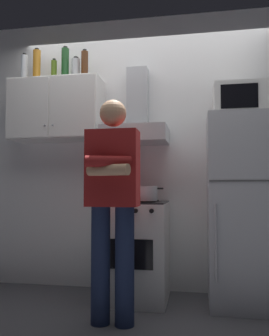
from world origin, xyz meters
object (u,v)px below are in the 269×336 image
bottle_wine_green (65,64)px  person_standing (113,199)px  refrigerator (244,210)px  bottle_olive_oil (54,71)px  bottle_liquor_amber (37,65)px  cooking_pot (146,193)px  bottle_rum_dark (85,65)px  upper_cabinet (57,110)px  bottle_vodka_clear (24,68)px  range_hood (136,123)px  stove_oven (134,250)px  bottle_canister_steel (76,69)px  microwave (242,101)px

bottle_wine_green → person_standing: bearing=-48.0°
refrigerator → bottle_olive_oil: size_ratio=6.83×
refrigerator → bottle_liquor_amber: size_ratio=4.85×
cooking_pot → bottle_wine_green: 1.56m
bottle_rum_dark → upper_cabinet: bearing=177.6°
upper_cabinet → bottle_vodka_clear: 0.56m
refrigerator → bottle_wine_green: bottle_wine_green is taller
bottle_vodka_clear → range_hood: bearing=0.5°
refrigerator → bottle_wine_green: (-1.67, 0.14, 1.41)m
range_hood → bottle_rum_dark: bearing=-178.5°
bottle_rum_dark → bottle_liquor_amber: size_ratio=0.87×
bottle_rum_dark → refrigerator: bearing=-4.4°
stove_oven → cooking_pot: bearing=-42.5°
range_hood → bottle_canister_steel: bottle_canister_steel is taller
microwave → bottle_canister_steel: size_ratio=2.12×
refrigerator → bottle_canister_steel: (-1.56, 0.13, 1.36)m
refrigerator → bottle_olive_oil: bottle_olive_oil is taller
refrigerator → bottle_olive_oil: bearing=174.9°
cooking_pot → bottle_vodka_clear: 1.80m
person_standing → upper_cabinet: bearing=135.7°
bottle_canister_steel → bottle_liquor_amber: bearing=-175.8°
cooking_pot → bottle_canister_steel: 1.45m
microwave → bottle_liquor_amber: bearing=177.5°
bottle_vodka_clear → bottle_canister_steel: bearing=1.9°
upper_cabinet → bottle_olive_oil: bearing=143.2°
range_hood → bottle_wine_green: (-0.72, 0.01, 0.62)m
range_hood → bottle_rum_dark: (-0.51, -0.01, 0.59)m
refrigerator → bottle_vodka_clear: size_ratio=5.46×
microwave → bottle_canister_steel: bearing=175.7°
stove_oven → cooking_pot: 0.53m
microwave → bottle_canister_steel: (-1.56, 0.12, 0.42)m
stove_oven → bottle_liquor_amber: bearing=174.0°
cooking_pot → bottle_canister_steel: bottle_canister_steel is taller
upper_cabinet → stove_oven: size_ratio=1.03×
person_standing → bottle_olive_oil: 1.68m
person_standing → bottle_liquor_amber: (-0.96, 0.71, 1.31)m
range_hood → cooking_pot: size_ratio=2.56×
bottle_olive_oil → cooking_pot: bearing=-16.0°
bottle_wine_green → bottle_vodka_clear: size_ratio=1.17×
upper_cabinet → stove_oven: upper_cabinet is taller
stove_oven → bottle_canister_steel: bearing=167.5°
stove_oven → person_standing: size_ratio=0.53×
bottle_liquor_amber → bottle_canister_steel: bearing=4.2°
bottle_liquor_amber → stove_oven: bearing=-6.0°
bottle_canister_steel → bottle_vodka_clear: bottle_vodka_clear is taller
refrigerator → bottle_vodka_clear: bottle_vodka_clear is taller
cooking_pot → bottle_olive_oil: bottle_olive_oil is taller
bottle_olive_oil → bottle_canister_steel: bearing=-6.0°
bottle_olive_oil → refrigerator: bearing=-5.1°
person_standing → cooking_pot: size_ratio=5.60×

